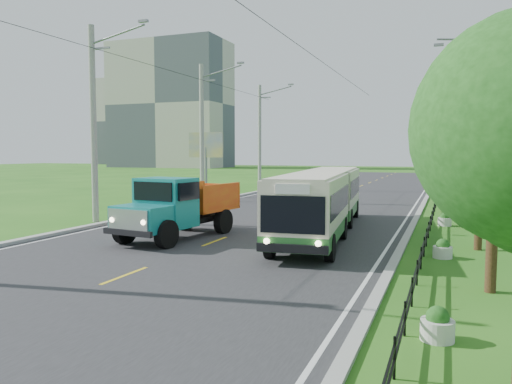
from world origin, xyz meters
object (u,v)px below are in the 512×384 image
Objects in this scene: tree_fifth at (470,148)px; streetlight_mid at (494,124)px; planter_near at (443,250)px; pole_mid at (202,132)px; tree_second at (497,155)px; billboard_left at (206,149)px; streetlight_far at (478,134)px; dump_truck at (179,204)px; planter_mid at (445,220)px; pole_far at (260,137)px; tree_third at (483,142)px; tree_back at (467,152)px; pole_near at (94,123)px; planter_front at (437,326)px; planter_far at (446,204)px; bus at (323,197)px; tree_fourth at (475,153)px.

streetlight_mid reaches higher than tree_fifth.
pole_mid is at bearing 138.35° from planter_near.
tree_second is at bearing -71.97° from planter_near.
streetlight_far is at bearing 11.23° from billboard_left.
pole_mid is at bearing 121.14° from dump_truck.
pole_far is at bearing 131.59° from planter_mid.
tree_third is 1.09× the size of tree_back.
billboard_left is at bearing 94.72° from pole_near.
tree_third is at bearing -39.33° from billboard_left.
tree_third reaches higher than planter_mid.
dump_truck is (-10.41, -7.72, 1.17)m from planter_mid.
billboard_left is (-18.10, 26.00, 3.58)m from planter_front.
planter_mid is (16.86, -7.00, -4.81)m from pole_mid.
dump_truck is (-10.41, 8.28, 1.17)m from planter_front.
pole_near is 14.93× the size of planter_mid.
tree_third is at bearing 59.59° from planter_near.
planter_front is at bearing -90.00° from planter_near.
streetlight_mid is 1.00× the size of streetlight_far.
tree_fifth is 0.91× the size of dump_truck.
streetlight_far reaches higher than planter_front.
pole_far is 20.70m from planter_far.
pole_mid is 12.00m from pole_far.
planter_near is 1.00× the size of planter_far.
planter_far is (16.86, 1.00, -4.81)m from pole_mid.
pole_near is 14.93× the size of planter_front.
pole_far is 1.10× the size of streetlight_mid.
planter_far is (-1.26, 13.86, -3.70)m from tree_third.
tree_back is 17.81m from bus.
tree_back is at bearing 15.84° from pole_mid.
tree_fourth is at bearing -46.15° from pole_far.
tree_back is 1.06× the size of billboard_left.
tree_fifth is 1.12× the size of billboard_left.
pole_near is at bearing -90.00° from pole_far.
planter_near is at bearing -95.08° from tree_fifth.
tree_fifth reaches higher than planter_near.
tree_back reaches higher than planter_front.
billboard_left is at bearing 124.84° from planter_front.
billboard_left is (-19.36, 9.86, 0.28)m from tree_fourth.
pole_mid and pole_far have the same top height.
planter_far is at bearing 62.00° from bus.
pole_far is 19.56m from streetlight_far.
tree_fourth is 16.52m from planter_front.
bus is at bearing -47.79° from billboard_left.
billboard_left is at bearing 131.52° from tree_second.
planter_front is (16.86, -23.00, -4.81)m from pole_mid.
tree_back is 19.48m from billboard_left.
bus is (-5.04, -4.39, 1.34)m from planter_mid.
pole_far reaches higher than streetlight_far.
tree_fifth is 4.21m from planter_far.
tree_third is 5.98m from streetlight_mid.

